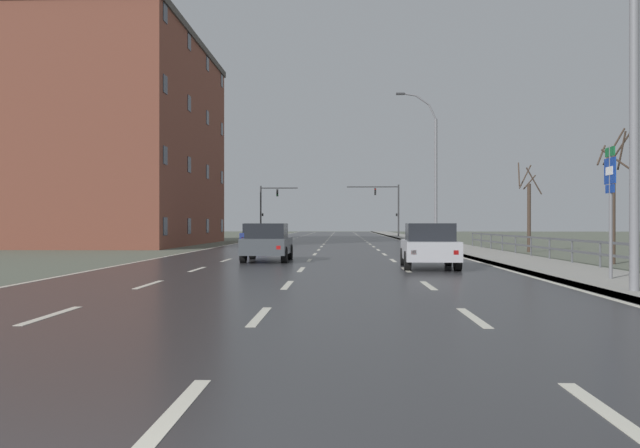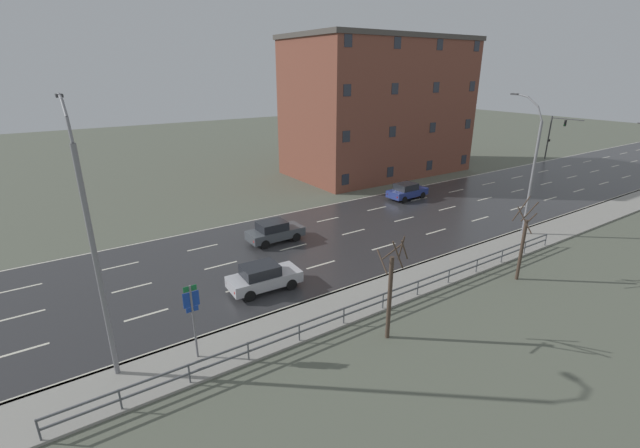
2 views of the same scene
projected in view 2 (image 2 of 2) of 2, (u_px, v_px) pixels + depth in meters
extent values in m
cube|color=#5B6051|center=(502.00, 195.00, 43.12)|extent=(160.00, 160.00, 0.12)
cube|color=#303033|center=(566.00, 179.00, 49.36)|extent=(14.00, 120.00, 0.02)
cube|color=beige|center=(20.00, 288.00, 24.62)|extent=(0.16, 2.20, 0.01)
cube|color=beige|center=(121.00, 266.00, 27.44)|extent=(0.16, 2.20, 0.01)
cube|color=beige|center=(203.00, 248.00, 30.26)|extent=(0.16, 2.20, 0.01)
cube|color=beige|center=(271.00, 232.00, 33.08)|extent=(0.16, 2.20, 0.01)
cube|color=beige|center=(328.00, 220.00, 35.90)|extent=(0.16, 2.20, 0.01)
cube|color=beige|center=(377.00, 209.00, 38.72)|extent=(0.16, 2.20, 0.01)
cube|color=beige|center=(419.00, 199.00, 41.54)|extent=(0.16, 2.20, 0.01)
cube|color=beige|center=(456.00, 191.00, 44.36)|extent=(0.16, 2.20, 0.01)
cube|color=beige|center=(489.00, 184.00, 47.18)|extent=(0.16, 2.20, 0.01)
cube|color=beige|center=(517.00, 177.00, 50.00)|extent=(0.16, 2.20, 0.01)
cube|color=beige|center=(543.00, 171.00, 52.82)|extent=(0.16, 2.20, 0.01)
cube|color=beige|center=(566.00, 166.00, 55.64)|extent=(0.16, 2.20, 0.01)
cube|color=beige|center=(587.00, 161.00, 58.46)|extent=(0.16, 2.20, 0.01)
cube|color=beige|center=(606.00, 157.00, 61.28)|extent=(0.16, 2.20, 0.01)
cube|color=beige|center=(624.00, 153.00, 64.10)|extent=(0.16, 2.20, 0.01)
cube|color=beige|center=(639.00, 150.00, 66.92)|extent=(0.16, 2.20, 0.01)
cube|color=beige|center=(20.00, 316.00, 21.89)|extent=(0.16, 2.20, 0.01)
cube|color=beige|center=(132.00, 288.00, 24.71)|extent=(0.16, 2.20, 0.01)
cube|color=beige|center=(221.00, 265.00, 27.53)|extent=(0.16, 2.20, 0.01)
cube|color=beige|center=(293.00, 247.00, 30.35)|extent=(0.16, 2.20, 0.01)
cube|color=beige|center=(354.00, 232.00, 33.17)|extent=(0.16, 2.20, 0.01)
cube|color=beige|center=(404.00, 219.00, 35.99)|extent=(0.16, 2.20, 0.01)
cube|color=beige|center=(447.00, 208.00, 38.81)|extent=(0.16, 2.20, 0.01)
cube|color=beige|center=(485.00, 199.00, 41.63)|extent=(0.16, 2.20, 0.01)
cube|color=beige|center=(518.00, 191.00, 44.45)|extent=(0.16, 2.20, 0.01)
cube|color=beige|center=(546.00, 183.00, 47.27)|extent=(0.16, 2.20, 0.01)
cube|color=beige|center=(572.00, 177.00, 50.09)|extent=(0.16, 2.20, 0.01)
cube|color=beige|center=(595.00, 171.00, 52.91)|extent=(0.16, 2.20, 0.01)
cube|color=beige|center=(615.00, 166.00, 55.73)|extent=(0.16, 2.20, 0.01)
cube|color=beige|center=(634.00, 161.00, 58.55)|extent=(0.16, 2.20, 0.01)
cube|color=beige|center=(21.00, 351.00, 19.15)|extent=(0.16, 2.20, 0.01)
cube|color=beige|center=(147.00, 315.00, 21.97)|extent=(0.16, 2.20, 0.01)
cube|color=beige|center=(244.00, 287.00, 24.79)|extent=(0.16, 2.20, 0.01)
cube|color=beige|center=(321.00, 265.00, 27.61)|extent=(0.16, 2.20, 0.01)
cube|color=beige|center=(384.00, 247.00, 30.43)|extent=(0.16, 2.20, 0.01)
cube|color=beige|center=(436.00, 232.00, 33.25)|extent=(0.16, 2.20, 0.01)
cube|color=beige|center=(480.00, 219.00, 36.07)|extent=(0.16, 2.20, 0.01)
cube|color=beige|center=(518.00, 208.00, 38.89)|extent=(0.16, 2.20, 0.01)
cube|color=beige|center=(550.00, 199.00, 41.71)|extent=(0.16, 2.20, 0.01)
cube|color=beige|center=(579.00, 190.00, 44.53)|extent=(0.16, 2.20, 0.01)
cube|color=beige|center=(604.00, 183.00, 47.35)|extent=(0.16, 2.20, 0.01)
cube|color=beige|center=(626.00, 177.00, 50.17)|extent=(0.16, 2.20, 0.01)
cube|color=beige|center=(632.00, 192.00, 44.00)|extent=(0.16, 120.00, 0.01)
cube|color=beige|center=(512.00, 168.00, 54.71)|extent=(0.16, 120.00, 0.01)
cube|color=slate|center=(635.00, 192.00, 43.81)|extent=(0.16, 120.00, 0.12)
cube|color=#515459|center=(383.00, 294.00, 22.14)|extent=(0.06, 30.57, 0.08)
cube|color=#515459|center=(383.00, 301.00, 22.28)|extent=(0.06, 30.57, 0.08)
cylinder|color=#515459|center=(39.00, 431.00, 14.31)|extent=(0.07, 0.07, 1.00)
cylinder|color=#515459|center=(120.00, 401.00, 15.64)|extent=(0.07, 0.07, 1.00)
cylinder|color=#515459|center=(189.00, 375.00, 16.97)|extent=(0.07, 0.07, 1.00)
cylinder|color=#515459|center=(248.00, 352.00, 18.30)|extent=(0.07, 0.07, 1.00)
cylinder|color=#515459|center=(299.00, 333.00, 19.63)|extent=(0.07, 0.07, 1.00)
cylinder|color=#515459|center=(344.00, 316.00, 20.97)|extent=(0.07, 0.07, 1.00)
cylinder|color=#515459|center=(383.00, 302.00, 22.30)|extent=(0.07, 0.07, 1.00)
cylinder|color=#515459|center=(418.00, 289.00, 23.63)|extent=(0.07, 0.07, 1.00)
cylinder|color=#515459|center=(449.00, 277.00, 24.96)|extent=(0.07, 0.07, 1.00)
cylinder|color=#515459|center=(477.00, 266.00, 26.29)|extent=(0.07, 0.07, 1.00)
cylinder|color=#515459|center=(502.00, 257.00, 27.62)|extent=(0.07, 0.07, 1.00)
cylinder|color=#515459|center=(525.00, 248.00, 28.95)|extent=(0.07, 0.07, 1.00)
cylinder|color=#515459|center=(546.00, 240.00, 30.28)|extent=(0.07, 0.07, 1.00)
cylinder|color=slate|center=(98.00, 271.00, 16.07)|extent=(0.20, 0.20, 9.57)
cylinder|color=slate|center=(70.00, 130.00, 14.44)|extent=(0.48, 0.11, 0.87)
cylinder|color=slate|center=(64.00, 108.00, 14.66)|extent=(0.80, 0.11, 0.61)
cylinder|color=slate|center=(60.00, 97.00, 15.18)|extent=(0.91, 0.11, 0.27)
cube|color=#333335|center=(59.00, 96.00, 15.52)|extent=(0.56, 0.24, 0.12)
cylinder|color=slate|center=(532.00, 181.00, 31.20)|extent=(0.20, 0.20, 8.51)
cylinder|color=slate|center=(540.00, 114.00, 29.76)|extent=(0.55, 0.11, 1.00)
cylinder|color=slate|center=(533.00, 102.00, 30.01)|extent=(0.93, 0.11, 0.70)
cylinder|color=slate|center=(521.00, 95.00, 30.62)|extent=(1.06, 0.11, 0.29)
cube|color=#333335|center=(515.00, 94.00, 31.01)|extent=(0.56, 0.24, 0.12)
cylinder|color=slate|center=(194.00, 323.00, 18.08)|extent=(0.09, 0.09, 3.59)
cube|color=#146633|center=(190.00, 289.00, 17.54)|extent=(0.03, 0.56, 0.24)
cube|color=#143899|center=(191.00, 299.00, 17.71)|extent=(0.03, 0.68, 0.68)
cube|color=white|center=(191.00, 299.00, 17.72)|extent=(0.01, 0.44, 0.22)
cube|color=#143899|center=(192.00, 309.00, 17.87)|extent=(0.03, 0.52, 0.22)
cylinder|color=#38383A|center=(548.00, 138.00, 59.43)|extent=(0.18, 0.18, 5.91)
cylinder|color=#38383A|center=(568.00, 119.00, 56.86)|extent=(4.23, 0.12, 0.12)
cube|color=black|center=(565.00, 123.00, 57.21)|extent=(0.20, 0.28, 0.80)
sphere|color=#2D2D2D|center=(565.00, 121.00, 57.04)|extent=(0.14, 0.14, 0.14)
sphere|color=#2D2D2D|center=(565.00, 123.00, 57.13)|extent=(0.14, 0.14, 0.14)
sphere|color=green|center=(564.00, 125.00, 57.22)|extent=(0.14, 0.14, 0.14)
cube|color=black|center=(549.00, 140.00, 59.36)|extent=(0.18, 0.12, 0.32)
cube|color=navy|center=(407.00, 192.00, 41.51)|extent=(1.92, 4.16, 0.64)
cube|color=black|center=(406.00, 187.00, 41.16)|extent=(1.64, 2.06, 0.60)
cube|color=slate|center=(413.00, 185.00, 41.69)|extent=(1.41, 0.13, 0.51)
cylinder|color=black|center=(422.00, 195.00, 41.70)|extent=(0.25, 0.67, 0.66)
cylinder|color=black|center=(410.00, 192.00, 42.93)|extent=(0.25, 0.67, 0.66)
cylinder|color=black|center=(404.00, 200.00, 40.30)|extent=(0.25, 0.67, 0.66)
cylinder|color=black|center=(392.00, 196.00, 41.53)|extent=(0.25, 0.67, 0.66)
cube|color=red|center=(387.00, 194.00, 40.89)|extent=(0.16, 0.05, 0.14)
cube|color=red|center=(397.00, 197.00, 39.88)|extent=(0.16, 0.05, 0.14)
cube|color=#B7B7BC|center=(265.00, 279.00, 24.37)|extent=(1.94, 4.18, 0.64)
cube|color=black|center=(260.00, 270.00, 24.04)|extent=(1.65, 2.07, 0.60)
cube|color=slate|center=(275.00, 267.00, 24.51)|extent=(1.41, 0.14, 0.51)
cylinder|color=black|center=(291.00, 284.00, 24.45)|extent=(0.25, 0.67, 0.66)
cylinder|color=black|center=(279.00, 273.00, 25.75)|extent=(0.25, 0.67, 0.66)
cylinder|color=black|center=(250.00, 296.00, 23.21)|extent=(0.25, 0.67, 0.66)
cylinder|color=black|center=(239.00, 284.00, 24.52)|extent=(0.25, 0.67, 0.66)
cube|color=red|center=(226.00, 283.00, 23.92)|extent=(0.16, 0.05, 0.14)
cube|color=red|center=(235.00, 293.00, 22.86)|extent=(0.16, 0.05, 0.14)
cube|color=#474C51|center=(275.00, 233.00, 31.20)|extent=(1.78, 4.11, 0.64)
cube|color=black|center=(272.00, 226.00, 30.86)|extent=(1.57, 2.01, 0.60)
cube|color=slate|center=(284.00, 224.00, 31.36)|extent=(1.40, 0.09, 0.51)
cylinder|color=black|center=(296.00, 237.00, 31.33)|extent=(0.22, 0.66, 0.66)
cylinder|color=black|center=(285.00, 231.00, 32.60)|extent=(0.22, 0.66, 0.66)
cylinder|color=black|center=(265.00, 244.00, 30.01)|extent=(0.22, 0.66, 0.66)
cylinder|color=black|center=(255.00, 237.00, 31.28)|extent=(0.22, 0.66, 0.66)
cube|color=red|center=(246.00, 236.00, 30.66)|extent=(0.16, 0.04, 0.14)
cube|color=red|center=(254.00, 242.00, 29.63)|extent=(0.16, 0.04, 0.14)
cube|color=brown|center=(378.00, 109.00, 50.57)|extent=(11.77, 20.68, 14.95)
cube|color=#4C4742|center=(381.00, 38.00, 47.94)|extent=(12.01, 21.10, 0.50)
cube|color=#282D38|center=(345.00, 179.00, 43.26)|extent=(0.04, 0.90, 1.10)
cube|color=#282D38|center=(390.00, 172.00, 46.44)|extent=(0.04, 0.90, 1.10)
cube|color=#282D38|center=(429.00, 165.00, 49.62)|extent=(0.04, 0.90, 1.10)
cube|color=#282D38|center=(464.00, 160.00, 52.80)|extent=(0.04, 0.90, 1.10)
cube|color=#282D38|center=(346.00, 136.00, 41.78)|extent=(0.04, 0.90, 1.10)
cube|color=#282D38|center=(393.00, 132.00, 44.97)|extent=(0.04, 0.90, 1.10)
cube|color=#282D38|center=(433.00, 128.00, 48.15)|extent=(0.04, 0.90, 1.10)
cube|color=#282D38|center=(468.00, 124.00, 51.33)|extent=(0.04, 0.90, 1.10)
cube|color=#282D38|center=(347.00, 90.00, 40.31)|extent=(0.04, 0.90, 1.10)
cube|color=#282D38|center=(395.00, 89.00, 43.49)|extent=(0.04, 0.90, 1.10)
cube|color=#282D38|center=(436.00, 87.00, 46.68)|extent=(0.04, 0.90, 1.10)
cube|color=#282D38|center=(472.00, 86.00, 49.86)|extent=(0.04, 0.90, 1.10)
cube|color=#282D38|center=(348.00, 41.00, 38.84)|extent=(0.04, 0.90, 1.10)
cube|color=#282D38|center=(398.00, 43.00, 42.02)|extent=(0.04, 0.90, 1.10)
cube|color=#282D38|center=(440.00, 45.00, 45.20)|extent=(0.04, 0.90, 1.10)
cube|color=#282D38|center=(477.00, 46.00, 48.39)|extent=(0.04, 0.90, 1.10)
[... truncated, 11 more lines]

